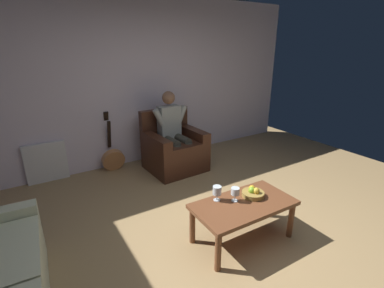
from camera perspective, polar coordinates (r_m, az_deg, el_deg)
name	(u,v)px	position (r m, az deg, el deg)	size (l,w,h in m)	color
ground_plane	(246,243)	(3.11, 11.01, -19.18)	(6.87, 6.87, 0.00)	#A28255
wall_back	(140,82)	(4.75, -10.60, 12.26)	(6.13, 0.06, 2.68)	silver
armchair	(174,149)	(4.52, -3.75, -1.12)	(0.88, 0.82, 0.95)	#3F2115
person_seated	(173,129)	(4.42, -3.88, 3.01)	(0.61, 0.58, 1.25)	#9CA29C
coffee_table	(243,208)	(2.94, 10.46, -12.81)	(1.05, 0.57, 0.43)	brown
guitar	(113,158)	(4.66, -15.85, -2.70)	(0.36, 0.29, 0.94)	#B37545
radiator	(46,163)	(4.62, -27.65, -3.38)	(0.57, 0.06, 0.59)	white
wine_glass_near	(235,192)	(2.87, 8.82, -9.67)	(0.09, 0.09, 0.15)	silver
wine_glass_far	(217,191)	(2.86, 5.14, -9.58)	(0.09, 0.09, 0.16)	silver
fruit_bowl	(253,193)	(3.02, 12.38, -9.73)	(0.23, 0.23, 0.11)	olive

